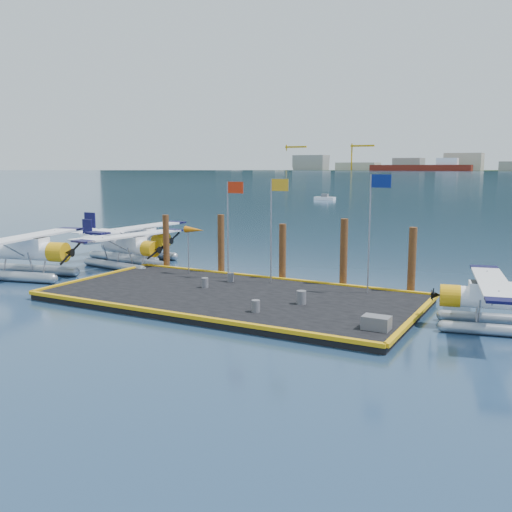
{
  "coord_description": "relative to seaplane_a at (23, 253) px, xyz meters",
  "views": [
    {
      "loc": [
        15.69,
        -26.27,
        7.35
      ],
      "look_at": [
        0.45,
        2.0,
        2.26
      ],
      "focal_mm": 40.0,
      "sensor_mm": 36.0,
      "label": 1
    }
  ],
  "objects": [
    {
      "name": "seaplane_d",
      "position": [
        28.96,
        1.73,
        -0.33
      ],
      "size": [
        7.8,
        8.49,
        3.0
      ],
      "rotation": [
        0.0,
        0.0,
        1.78
      ],
      "color": "#99A0A7",
      "rests_on": "ground"
    },
    {
      "name": "piling_4",
      "position": [
        23.97,
        6.26,
        0.36
      ],
      "size": [
        0.44,
        0.44,
        4.0
      ],
      "primitive_type": "cylinder",
      "color": "#482614",
      "rests_on": "ground"
    },
    {
      "name": "windsock",
      "position": [
        10.44,
        4.66,
        1.59
      ],
      "size": [
        1.4,
        0.44,
        3.12
      ],
      "color": "gray",
      "rests_on": "dock"
    },
    {
      "name": "crate",
      "position": [
        24.47,
        -2.1,
        -0.95
      ],
      "size": [
        1.17,
        0.78,
        0.58
      ],
      "primitive_type": "cube",
      "color": "#59595E",
      "rests_on": "dock"
    },
    {
      "name": "flagpole_blue",
      "position": [
        22.16,
        4.66,
        3.04
      ],
      "size": [
        1.14,
        0.08,
        6.5
      ],
      "color": "gray",
      "rests_on": "dock"
    },
    {
      "name": "dock",
      "position": [
        15.47,
        0.86,
        -1.44
      ],
      "size": [
        20.0,
        10.0,
        0.4
      ],
      "primitive_type": "cube",
      "color": "black",
      "rests_on": "ground"
    },
    {
      "name": "piling_1",
      "position": [
        11.47,
        6.26,
        0.46
      ],
      "size": [
        0.44,
        0.44,
        4.2
      ],
      "primitive_type": "cylinder",
      "color": "#482614",
      "rests_on": "ground"
    },
    {
      "name": "flagpole_yellow",
      "position": [
        16.17,
        4.66,
        2.87
      ],
      "size": [
        1.14,
        0.08,
        6.2
      ],
      "color": "gray",
      "rests_on": "dock"
    },
    {
      "name": "piling_0",
      "position": [
        6.97,
        6.26,
        0.36
      ],
      "size": [
        0.44,
        0.44,
        4.0
      ],
      "primitive_type": "cylinder",
      "color": "#482614",
      "rests_on": "ground"
    },
    {
      "name": "seaplane_c",
      "position": [
        1.7,
        9.35,
        -0.1
      ],
      "size": [
        9.03,
        9.95,
        3.54
      ],
      "rotation": [
        0.0,
        0.0,
        -1.6
      ],
      "color": "#99A0A7",
      "rests_on": "ground"
    },
    {
      "name": "ground",
      "position": [
        15.47,
        0.86,
        -1.64
      ],
      "size": [
        4000.0,
        4000.0,
        0.0
      ],
      "primitive_type": "plane",
      "color": "navy",
      "rests_on": "ground"
    },
    {
      "name": "drum_1",
      "position": [
        18.5,
        -1.96,
        -0.95
      ],
      "size": [
        0.41,
        0.41,
        0.58
      ],
      "primitive_type": "cylinder",
      "color": "#59595E",
      "rests_on": "dock"
    },
    {
      "name": "seaplane_a",
      "position": [
        0.0,
        0.0,
        0.0
      ],
      "size": [
        9.81,
        10.64,
        3.77
      ],
      "rotation": [
        0.0,
        0.0,
        -1.35
      ],
      "color": "#99A0A7",
      "rests_on": "ground"
    },
    {
      "name": "dock_bumpers",
      "position": [
        15.47,
        0.86,
        -1.15
      ],
      "size": [
        20.25,
        10.25,
        0.18
      ],
      "primitive_type": null,
      "color": "#DC9F0C",
      "rests_on": "dock"
    },
    {
      "name": "drum_5",
      "position": [
        13.75,
        3.64,
        -0.96
      ],
      "size": [
        0.4,
        0.4,
        0.56
      ],
      "primitive_type": "cylinder",
      "color": "#59595E",
      "rests_on": "dock"
    },
    {
      "name": "piling_3",
      "position": [
        19.97,
        6.26,
        0.51
      ],
      "size": [
        0.44,
        0.44,
        4.3
      ],
      "primitive_type": "cylinder",
      "color": "#482614",
      "rests_on": "ground"
    },
    {
      "name": "flagpole_red",
      "position": [
        13.17,
        4.66,
        2.75
      ],
      "size": [
        1.14,
        0.08,
        6.0
      ],
      "color": "gray",
      "rests_on": "dock"
    },
    {
      "name": "drum_2",
      "position": [
        19.79,
        0.54,
        -0.9
      ],
      "size": [
        0.49,
        0.49,
        0.69
      ],
      "primitive_type": "cylinder",
      "color": "#59595E",
      "rests_on": "dock"
    },
    {
      "name": "seaplane_b",
      "position": [
        3.59,
        6.19,
        -0.21
      ],
      "size": [
        8.45,
        9.29,
        3.29
      ],
      "rotation": [
        0.0,
        0.0,
        -1.72
      ],
      "color": "#99A0A7",
      "rests_on": "ground"
    },
    {
      "name": "drum_0",
      "position": [
        13.28,
        1.53,
        -0.96
      ],
      "size": [
        0.41,
        0.41,
        0.57
      ],
      "primitive_type": "cylinder",
      "color": "#59595E",
      "rests_on": "dock"
    },
    {
      "name": "piling_2",
      "position": [
        15.97,
        6.26,
        0.26
      ],
      "size": [
        0.44,
        0.44,
        3.8
      ],
      "primitive_type": "cylinder",
      "color": "#482614",
      "rests_on": "ground"
    }
  ]
}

